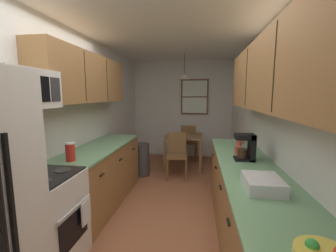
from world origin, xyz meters
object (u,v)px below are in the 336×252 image
Objects in this scene: storage_canister at (70,152)px; mug_by_coffeemaker at (238,150)px; microwave_over_range at (20,89)px; coffee_maker at (247,147)px; dining_chair_near at (177,153)px; stove_range at (43,221)px; dining_chair_far at (189,141)px; mug_spare at (239,143)px; dish_rack at (263,184)px; trash_bin at (142,159)px; dining_table at (184,141)px.

mug_by_coffeemaker is (1.96, 0.57, -0.06)m from storage_canister.
coffee_maker is at bearing 21.51° from microwave_over_range.
stove_range is at bearing -112.02° from dining_chair_near.
dining_chair_near is at bearing 62.93° from storage_canister.
storage_canister reaches higher than dining_chair_far.
dining_chair_far is 7.57× the size of mug_by_coffeemaker.
storage_canister is 1.89× the size of mug_spare.
dining_chair_far is 7.92× the size of mug_spare.
mug_by_coffeemaker is at bearing -57.25° from dining_chair_near.
stove_range is 9.25× the size of mug_by_coffeemaker.
microwave_over_range is 4.13m from dining_chair_far.
microwave_over_range is 2.37m from coffee_maker.
dish_rack is at bearing -93.14° from coffee_maker.
microwave_over_range is 2.08× the size of coffee_maker.
storage_canister is 1.81× the size of mug_by_coffeemaker.
trash_bin is at bearing 80.82° from microwave_over_range.
coffee_maker reaches higher than dining_table.
microwave_over_range is 3.02m from dining_chair_near.
storage_canister reaches higher than dining_table.
dish_rack is at bearing -69.54° from dining_chair_near.
coffee_maker is 0.90× the size of dish_rack.
dining_table is 2.87m from storage_canister.
dish_rack is (-0.05, -0.82, -0.11)m from coffee_maker.
mug_spare is (0.93, -1.58, 0.33)m from dining_table.
mug_spare reaches higher than mug_by_coffeemaker.
microwave_over_range is at bearing -114.20° from dining_chair_near.
dining_chair_far is 4.19× the size of storage_canister.
dining_chair_near is at bearing 65.80° from microwave_over_range.
dining_table is 3.25m from dish_rack.
mug_spare is 1.54m from dish_rack.
microwave_over_range is at bearing 179.97° from stove_range.
dining_chair_near is at bearing 0.31° from trash_bin.
coffee_maker is at bearing 86.86° from dish_rack.
storage_canister reaches higher than stove_range.
stove_range is 3.33m from dining_table.
storage_canister is 2.04m from mug_by_coffeemaker.
microwave_over_range is at bearing -99.18° from trash_bin.
stove_range is 1.22× the size of dining_chair_near.
stove_range is at bearing -179.60° from dish_rack.
mug_spare is at bearing -59.50° from dining_table.
dining_chair_far is at bearing 81.88° from dining_table.
trash_bin is at bearing -143.67° from dining_table.
stove_range is 5.12× the size of storage_canister.
dish_rack is (1.67, -2.51, 0.62)m from trash_bin.
coffee_maker reaches higher than trash_bin.
stove_range is at bearing -109.62° from dining_table.
mug_spare is (1.02, -0.98, 0.45)m from dining_chair_near.
storage_canister is at bearing -117.07° from dining_chair_near.
dining_chair_near is at bearing 110.46° from dish_rack.
stove_range reaches higher than dining_table.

